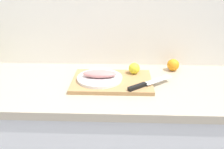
{
  "coord_description": "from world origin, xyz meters",
  "views": [
    {
      "loc": [
        0.24,
        -1.2,
        1.47
      ],
      "look_at": [
        0.19,
        0.01,
        0.95
      ],
      "focal_mm": 39.61,
      "sensor_mm": 36.0,
      "label": 1
    }
  ],
  "objects": [
    {
      "name": "lemon_0",
      "position": [
        0.31,
        0.11,
        0.95
      ],
      "size": [
        0.06,
        0.06,
        0.06
      ],
      "primitive_type": "sphere",
      "color": "yellow",
      "rests_on": "cutting_board"
    },
    {
      "name": "chef_knife",
      "position": [
        0.36,
        -0.05,
        0.93
      ],
      "size": [
        0.25,
        0.2,
        0.02
      ],
      "rotation": [
        0.0,
        0.0,
        0.66
      ],
      "color": "silver",
      "rests_on": "cutting_board"
    },
    {
      "name": "back_wall",
      "position": [
        0.0,
        0.33,
        1.25
      ],
      "size": [
        3.2,
        0.05,
        2.5
      ],
      "primitive_type": "cube",
      "color": "white",
      "rests_on": "ground_plane"
    },
    {
      "name": "orange_0",
      "position": [
        0.55,
        0.21,
        0.94
      ],
      "size": [
        0.07,
        0.07,
        0.07
      ],
      "primitive_type": "sphere",
      "color": "orange",
      "rests_on": "kitchen_counter"
    },
    {
      "name": "white_plate",
      "position": [
        0.12,
        0.02,
        0.93
      ],
      "size": [
        0.24,
        0.24,
        0.01
      ],
      "primitive_type": "cylinder",
      "color": "white",
      "rests_on": "cutting_board"
    },
    {
      "name": "fish_fillet",
      "position": [
        0.12,
        0.02,
        0.95
      ],
      "size": [
        0.18,
        0.08,
        0.04
      ],
      "primitive_type": "ellipsoid",
      "color": "tan",
      "rests_on": "white_plate"
    },
    {
      "name": "cutting_board",
      "position": [
        0.19,
        0.01,
        0.91
      ],
      "size": [
        0.43,
        0.29,
        0.02
      ],
      "primitive_type": "cube",
      "color": "tan",
      "rests_on": "kitchen_counter"
    }
  ]
}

